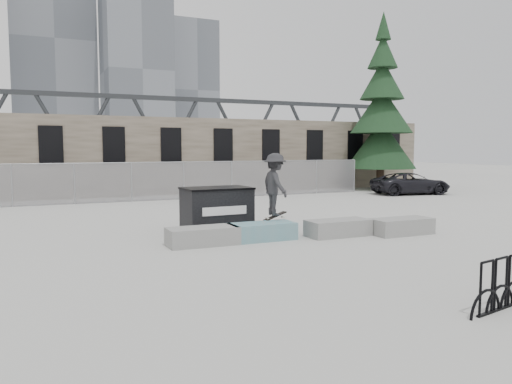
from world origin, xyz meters
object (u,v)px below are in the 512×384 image
planter_center_right (338,227)px  dumpster (217,209)px  planter_offset (402,226)px  skateboarder (275,184)px  planter_center_left (262,231)px  suv (411,183)px  spruce_tree (381,117)px  planter_far_left (203,235)px

planter_center_right → dumpster: dumpster is taller
planter_center_right → planter_offset: same height
skateboarder → planter_center_left: bearing=126.2°
planter_center_left → planter_offset: (4.48, -0.96, 0.00)m
planter_center_left → dumpster: dumpster is taller
dumpster → suv: dumpster is taller
planter_center_left → spruce_tree: spruce_tree is taller
dumpster → spruce_tree: spruce_tree is taller
suv → planter_center_left: bearing=134.7°
planter_far_left → suv: suv is taller
planter_center_right → planter_offset: 2.11m
planter_center_right → suv: bearing=40.2°
planter_center_right → dumpster: size_ratio=0.88×
skateboarder → planter_center_right: bearing=-117.9°
planter_far_left → planter_center_right: 4.33m
planter_offset → dumpster: 5.99m
suv → skateboarder: 16.39m
dumpster → suv: 16.80m
suv → skateboarder: size_ratio=2.19×
planter_center_right → planter_offset: bearing=-15.8°
planter_far_left → skateboarder: size_ratio=0.95×
planter_center_left → planter_offset: same height
planter_center_right → skateboarder: bearing=152.4°
skateboarder → dumpster: bearing=42.3°
planter_far_left → planter_center_right: bearing=-4.9°
planter_center_right → skateboarder: size_ratio=0.95×
planter_center_left → planter_far_left: bearing=-179.6°
planter_far_left → dumpster: bearing=60.1°
spruce_tree → skateboarder: 19.24m
planter_offset → suv: 14.44m
dumpster → skateboarder: bearing=-49.6°
planter_center_left → skateboarder: skateboarder is taller
planter_offset → suv: bearing=47.2°
dumpster → spruce_tree: (15.54, 11.14, 4.02)m
planter_offset → suv: size_ratio=0.43×
dumpster → planter_center_left: bearing=-73.8°
planter_far_left → spruce_tree: (16.72, 13.19, 4.48)m
spruce_tree → suv: (-0.56, -3.55, -4.12)m
spruce_tree → skateboarder: (-14.16, -12.65, -3.14)m
planter_center_right → suv: (11.85, 10.01, 0.36)m
planter_center_right → dumpster: (-3.14, 2.42, 0.46)m
planter_center_left → skateboarder: 1.60m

